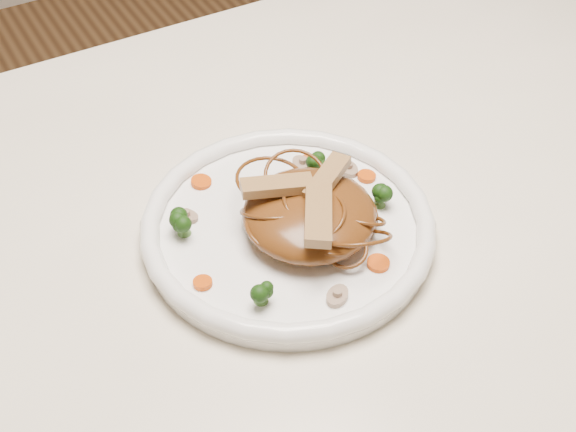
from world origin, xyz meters
TOP-DOWN VIEW (x-y plane):
  - table at (0.00, 0.00)m, footprint 1.20×0.80m
  - plate at (-0.05, -0.04)m, footprint 0.32×0.32m
  - noodle_mound at (-0.03, -0.06)m, footprint 0.14×0.14m
  - chicken_a at (-0.00, -0.05)m, footprint 0.07×0.05m
  - chicken_b at (-0.05, -0.03)m, footprint 0.07×0.04m
  - chicken_c at (-0.04, -0.09)m, footprint 0.06×0.08m
  - broccoli_0 at (0.02, 0.01)m, footprint 0.03×0.03m
  - broccoli_1 at (-0.14, -0.00)m, footprint 0.03×0.03m
  - broccoli_2 at (-0.12, -0.12)m, footprint 0.03×0.03m
  - broccoli_3 at (0.05, -0.06)m, footprint 0.03×0.03m
  - carrot_0 at (0.02, 0.03)m, footprint 0.02×0.02m
  - carrot_1 at (-0.15, -0.07)m, footprint 0.02×0.02m
  - carrot_2 at (0.06, -0.02)m, footprint 0.02×0.02m
  - carrot_3 at (-0.09, 0.06)m, footprint 0.03×0.03m
  - carrot_4 at (0.00, -0.13)m, footprint 0.02×0.02m
  - mushroom_0 at (-0.05, -0.15)m, footprint 0.04×0.04m
  - mushroom_1 at (0.05, -0.00)m, footprint 0.03×0.03m
  - mushroom_2 at (-0.13, 0.02)m, footprint 0.03×0.03m
  - mushroom_3 at (0.01, 0.03)m, footprint 0.03×0.03m

SIDE VIEW (x-z plane):
  - table at x=0.00m, z-range 0.28..1.03m
  - plate at x=-0.05m, z-range 0.75..0.77m
  - carrot_0 at x=0.02m, z-range 0.77..0.77m
  - carrot_1 at x=-0.15m, z-range 0.77..0.77m
  - carrot_2 at x=0.06m, z-range 0.77..0.77m
  - carrot_3 at x=-0.09m, z-range 0.77..0.77m
  - carrot_4 at x=0.00m, z-range 0.77..0.77m
  - mushroom_0 at x=-0.05m, z-range 0.77..0.77m
  - mushroom_1 at x=0.05m, z-range 0.77..0.77m
  - mushroom_2 at x=-0.13m, z-range 0.77..0.77m
  - mushroom_3 at x=0.01m, z-range 0.77..0.77m
  - broccoli_0 at x=0.02m, z-range 0.77..0.80m
  - broccoli_3 at x=0.05m, z-range 0.77..0.80m
  - broccoli_2 at x=-0.12m, z-range 0.77..0.80m
  - broccoli_1 at x=-0.14m, z-range 0.77..0.80m
  - noodle_mound at x=-0.03m, z-range 0.77..0.81m
  - chicken_a at x=0.00m, z-range 0.81..0.82m
  - chicken_b at x=-0.05m, z-range 0.81..0.82m
  - chicken_c at x=-0.04m, z-range 0.81..0.82m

